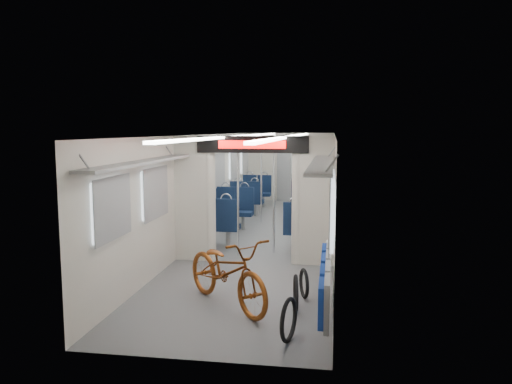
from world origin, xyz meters
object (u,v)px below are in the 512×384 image
bicycle (227,271)px  seat_bay_near_left (226,213)px  stanchion_far_left (261,179)px  flip_bench (326,280)px  seat_bay_near_right (309,217)px  bike_hoop_c (304,285)px  seat_bay_far_left (252,193)px  stanchion_near_left (238,196)px  stanchion_near_right (274,195)px  bike_hoop_b (296,295)px  bike_hoop_a (289,322)px  seat_bay_far_right (315,196)px  stanchion_far_right (291,180)px

bicycle → seat_bay_near_left: (-0.95, 4.33, 0.06)m
seat_bay_near_left → stanchion_far_left: bearing=74.2°
flip_bench → seat_bay_near_right: (-0.42, 4.64, -0.03)m
bike_hoop_c → seat_bay_far_left: 7.79m
stanchion_near_left → stanchion_near_right: (0.65, 0.32, 0.00)m
stanchion_near_left → seat_bay_far_left: bearing=96.3°
bicycle → flip_bench: bicycle is taller
seat_bay_far_left → bike_hoop_b: bearing=-76.8°
bike_hoop_b → stanchion_far_left: stanchion_far_left is taller
stanchion_near_right → bike_hoop_c: bearing=-74.0°
flip_bench → bike_hoop_a: size_ratio=4.06×
bicycle → seat_bay_far_left: 8.06m
seat_bay_far_right → stanchion_far_left: stanchion_far_left is taller
bike_hoop_b → seat_bay_near_left: bearing=113.4°
bicycle → bike_hoop_c: size_ratio=4.29×
seat_bay_far_right → stanchion_far_right: size_ratio=0.96×
bike_hoop_c → bike_hoop_a: bearing=-93.4°
seat_bay_near_left → seat_bay_near_right: seat_bay_near_left is taller
bike_hoop_a → seat_bay_far_left: size_ratio=0.25×
seat_bay_near_right → bike_hoop_b: bearing=-89.7°
bike_hoop_a → stanchion_near_right: size_ratio=0.23×
seat_bay_near_right → seat_bay_far_left: size_ratio=1.03×
bicycle → seat_bay_near_right: size_ratio=0.89×
bicycle → seat_bay_near_right: seat_bay_near_right is taller
stanchion_near_right → bicycle: bearing=-95.3°
bike_hoop_b → seat_bay_far_left: (-1.89, 8.06, 0.32)m
seat_bay_near_left → stanchion_near_right: (1.23, -1.28, 0.59)m
bike_hoop_a → seat_bay_far_right: size_ratio=0.24×
bicycle → bike_hoop_c: (1.02, 0.48, -0.30)m
seat_bay_far_left → stanchion_near_left: 5.34m
bike_hoop_b → seat_bay_near_right: bearing=90.3°
bicycle → seat_bay_near_left: size_ratio=0.86×
flip_bench → stanchion_near_left: size_ratio=0.92×
seat_bay_near_left → seat_bay_far_right: seat_bay_far_right is taller
seat_bay_near_left → bike_hoop_b: bearing=-66.6°
bicycle → flip_bench: 1.43m
stanchion_far_right → seat_bay_far_left: bearing=122.9°
bike_hoop_b → seat_bay_near_left: seat_bay_near_left is taller
bike_hoop_c → stanchion_far_right: (-0.64, 5.47, 0.96)m
bike_hoop_a → stanchion_far_left: (-1.35, 7.25, 0.91)m
bike_hoop_b → stanchion_far_left: (-1.36, 6.27, 0.93)m
stanchion_near_right → stanchion_far_right: (0.10, 2.89, 0.00)m
bicycle → stanchion_near_left: bearing=53.4°
seat_bay_near_left → stanchion_far_left: stanchion_far_left is taller
bike_hoop_b → bike_hoop_c: (0.08, 0.53, -0.03)m
bike_hoop_a → seat_bay_far_right: seat_bay_far_right is taller
bike_hoop_a → seat_bay_near_right: seat_bay_near_right is taller
stanchion_near_left → stanchion_near_right: size_ratio=1.00×
seat_bay_near_left → stanchion_near_left: 1.80m
bicycle → stanchion_near_right: stanchion_near_right is taller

